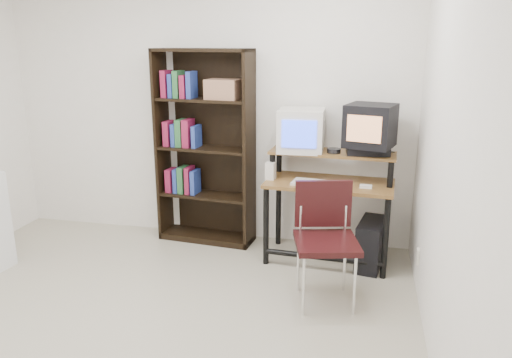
% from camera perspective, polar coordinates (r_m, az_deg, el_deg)
% --- Properties ---
extents(floor, '(4.00, 4.00, 0.01)m').
position_cam_1_polar(floor, '(3.60, -15.58, -17.55)').
color(floor, '#BAB29A').
rests_on(floor, ground).
extents(back_wall, '(4.00, 0.01, 2.60)m').
position_cam_1_polar(back_wall, '(4.91, -5.80, 8.14)').
color(back_wall, white).
rests_on(back_wall, floor).
extents(right_wall, '(0.01, 4.00, 2.60)m').
position_cam_1_polar(right_wall, '(2.74, 22.06, 1.14)').
color(right_wall, white).
rests_on(right_wall, floor).
extents(computer_desk, '(1.13, 0.62, 0.98)m').
position_cam_1_polar(computer_desk, '(4.44, 8.40, -1.00)').
color(computer_desk, brown).
rests_on(computer_desk, floor).
extents(crt_monitor, '(0.40, 0.42, 0.38)m').
position_cam_1_polar(crt_monitor, '(4.47, 5.22, 5.58)').
color(crt_monitor, beige).
rests_on(crt_monitor, computer_desk).
extents(vcr, '(0.38, 0.29, 0.08)m').
position_cam_1_polar(vcr, '(4.42, 12.64, 3.20)').
color(vcr, black).
rests_on(vcr, computer_desk).
extents(crt_tv, '(0.47, 0.46, 0.36)m').
position_cam_1_polar(crt_tv, '(4.36, 12.94, 5.96)').
color(crt_tv, black).
rests_on(crt_tv, vcr).
extents(cd_spindle, '(0.13, 0.13, 0.05)m').
position_cam_1_polar(cd_spindle, '(4.40, 8.89, 3.13)').
color(cd_spindle, '#26262B').
rests_on(cd_spindle, computer_desk).
extents(keyboard, '(0.49, 0.27, 0.03)m').
position_cam_1_polar(keyboard, '(4.31, 7.29, -0.62)').
color(keyboard, beige).
rests_on(keyboard, computer_desk).
extents(mousepad, '(0.23, 0.19, 0.01)m').
position_cam_1_polar(mousepad, '(4.28, 12.21, -1.16)').
color(mousepad, black).
rests_on(mousepad, computer_desk).
extents(mouse, '(0.10, 0.06, 0.03)m').
position_cam_1_polar(mouse, '(4.28, 12.44, -0.89)').
color(mouse, white).
rests_on(mouse, mousepad).
extents(desk_speaker, '(0.09, 0.08, 0.17)m').
position_cam_1_polar(desk_speaker, '(4.43, 1.67, 0.85)').
color(desk_speaker, beige).
rests_on(desk_speaker, computer_desk).
extents(pc_tower, '(0.27, 0.48, 0.42)m').
position_cam_1_polar(pc_tower, '(4.51, 12.98, -7.24)').
color(pc_tower, black).
rests_on(pc_tower, floor).
extents(school_chair, '(0.55, 0.55, 0.91)m').
position_cam_1_polar(school_chair, '(3.79, 7.90, -5.73)').
color(school_chair, black).
rests_on(school_chair, floor).
extents(bookshelf, '(0.96, 0.40, 1.86)m').
position_cam_1_polar(bookshelf, '(4.83, -5.78, 3.81)').
color(bookshelf, black).
rests_on(bookshelf, floor).
extents(wall_outlet, '(0.02, 0.08, 0.12)m').
position_cam_1_polar(wall_outlet, '(4.14, 18.01, -8.41)').
color(wall_outlet, beige).
rests_on(wall_outlet, right_wall).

